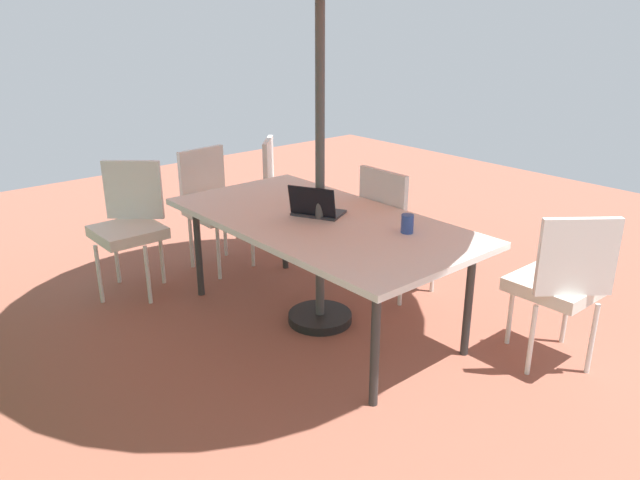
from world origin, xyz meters
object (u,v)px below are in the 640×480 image
(chair_northeast, at_px, (130,221))
(laptop, at_px, (316,209))
(dining_table, at_px, (320,225))
(chair_south, at_px, (396,224))
(chair_east, at_px, (215,202))
(cup, at_px, (407,224))
(chair_southeast, at_px, (285,187))
(chair_southwest, at_px, (561,280))

(chair_northeast, height_order, laptop, chair_northeast)
(dining_table, height_order, chair_south, chair_south)
(chair_east, height_order, cup, chair_east)
(chair_southeast, bearing_deg, chair_east, 132.99)
(dining_table, xyz_separation_m, chair_southeast, (1.34, -0.74, -0.15))
(laptop, bearing_deg, chair_southeast, -55.40)
(cup, bearing_deg, dining_table, 21.84)
(laptop, relative_size, cup, 3.45)
(dining_table, relative_size, chair_southwest, 2.18)
(chair_southeast, xyz_separation_m, cup, (-1.89, 0.52, 0.26))
(dining_table, relative_size, chair_south, 2.18)
(chair_northeast, bearing_deg, dining_table, -18.52)
(dining_table, bearing_deg, chair_northeast, 28.76)
(dining_table, distance_m, chair_south, 0.75)
(laptop, bearing_deg, cup, 172.27)
(laptop, bearing_deg, chair_south, -121.46)
(chair_southeast, distance_m, chair_northeast, 1.47)
(chair_southeast, relative_size, chair_northeast, 1.00)
(chair_southeast, xyz_separation_m, chair_south, (-1.35, 0.01, 0.00))
(chair_southeast, bearing_deg, chair_south, -137.24)
(chair_southwest, relative_size, chair_east, 1.00)
(chair_southeast, xyz_separation_m, laptop, (-1.28, 0.72, 0.25))
(chair_northeast, bearing_deg, cup, -20.47)
(dining_table, height_order, chair_southwest, chair_southwest)
(chair_southwest, height_order, chair_east, same)
(chair_northeast, relative_size, laptop, 2.48)
(chair_northeast, distance_m, chair_south, 1.98)
(laptop, height_order, cup, laptop)
(chair_southwest, bearing_deg, chair_east, -36.87)
(chair_south, relative_size, cup, 8.54)
(dining_table, xyz_separation_m, chair_south, (-0.01, -0.73, -0.15))
(chair_east, bearing_deg, chair_south, -69.02)
(chair_east, distance_m, chair_south, 1.53)
(dining_table, xyz_separation_m, laptop, (0.06, -0.02, 0.09))
(dining_table, relative_size, chair_east, 2.18)
(chair_east, height_order, laptop, chair_east)
(chair_south, distance_m, laptop, 0.75)
(dining_table, xyz_separation_m, chair_northeast, (1.33, 0.73, -0.15))
(chair_southeast, xyz_separation_m, chair_southwest, (-2.66, 0.02, 0.00))
(chair_south, bearing_deg, chair_southwest, 179.92)
(chair_southwest, height_order, chair_south, same)
(cup, bearing_deg, chair_northeast, 26.81)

